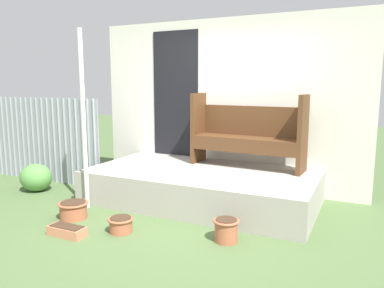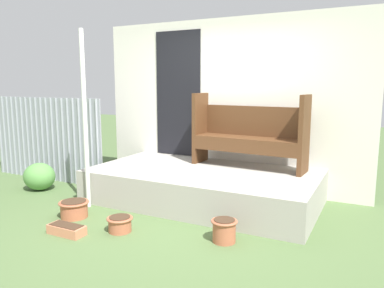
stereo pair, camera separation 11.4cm
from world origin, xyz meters
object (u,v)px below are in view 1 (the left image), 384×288
object	(u,v)px
support_post	(84,121)
flower_pot_middle	(121,224)
bench	(248,131)
planter_box_rect	(67,231)
shrub_by_fence	(36,177)
flower_pot_left	(73,209)
flower_pot_right	(226,229)

from	to	relation	value
support_post	flower_pot_middle	xyz separation A→B (m)	(0.91, -0.50, -1.06)
bench	planter_box_rect	xyz separation A→B (m)	(-1.31, -2.20, -0.90)
support_post	shrub_by_fence	world-z (taller)	support_post
support_post	bench	xyz separation A→B (m)	(1.76, 1.37, -0.19)
planter_box_rect	shrub_by_fence	bearing A→B (deg)	146.64
planter_box_rect	shrub_by_fence	xyz separation A→B (m)	(-1.67, 1.10, 0.16)
bench	planter_box_rect	size ratio (longest dim) A/B	3.84
flower_pot_left	planter_box_rect	bearing A→B (deg)	-54.23
flower_pot_middle	shrub_by_fence	bearing A→B (deg)	160.20
bench	support_post	bearing A→B (deg)	-138.27
bench	shrub_by_fence	bearing A→B (deg)	-156.05
shrub_by_fence	flower_pot_middle	bearing A→B (deg)	-19.80
flower_pot_left	shrub_by_fence	bearing A→B (deg)	153.90
flower_pot_middle	shrub_by_fence	distance (m)	2.27
support_post	planter_box_rect	distance (m)	1.44
flower_pot_left	flower_pot_middle	distance (m)	0.79
flower_pot_middle	flower_pot_right	size ratio (longest dim) A/B	1.05
planter_box_rect	flower_pot_right	bearing A→B (deg)	20.53
flower_pot_right	bench	bearing A→B (deg)	100.12
support_post	flower_pot_right	world-z (taller)	support_post
flower_pot_right	shrub_by_fence	distance (m)	3.31
flower_pot_left	flower_pot_right	distance (m)	1.92
flower_pot_left	flower_pot_middle	bearing A→B (deg)	-7.61
bench	flower_pot_left	world-z (taller)	bench
bench	flower_pot_left	size ratio (longest dim) A/B	4.47
bench	flower_pot_right	bearing A→B (deg)	-76.18
shrub_by_fence	planter_box_rect	bearing A→B (deg)	-33.36
flower_pot_left	flower_pot_right	size ratio (longest dim) A/B	1.32
support_post	flower_pot_left	size ratio (longest dim) A/B	6.29
flower_pot_left	shrub_by_fence	xyz separation A→B (m)	(-1.36, 0.67, 0.10)
flower_pot_right	planter_box_rect	size ratio (longest dim) A/B	0.65
support_post	flower_pot_middle	size ratio (longest dim) A/B	7.90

